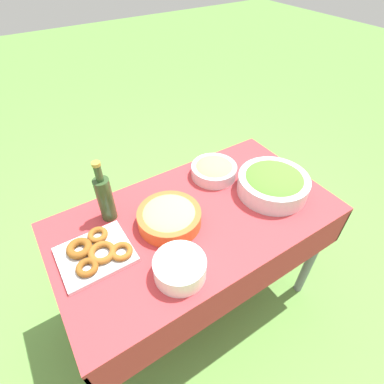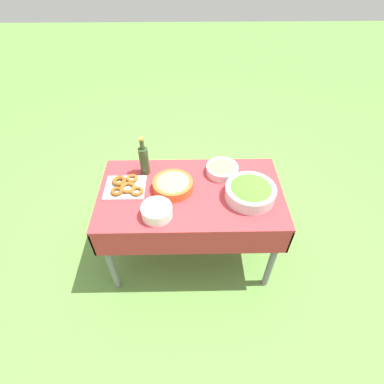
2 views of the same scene
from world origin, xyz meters
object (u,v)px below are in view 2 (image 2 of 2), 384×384
(salad_bowl, at_px, (250,191))
(olive_oil_bottle, at_px, (144,160))
(pasta_bowl, at_px, (173,184))
(bread_bowl, at_px, (222,169))
(donut_platter, at_px, (126,187))
(plate_stack, at_px, (157,211))

(salad_bowl, distance_m, olive_oil_bottle, 0.81)
(salad_bowl, bearing_deg, pasta_bowl, -10.03)
(pasta_bowl, height_order, olive_oil_bottle, olive_oil_bottle)
(bread_bowl, bearing_deg, donut_platter, 12.70)
(bread_bowl, bearing_deg, plate_stack, 42.13)
(plate_stack, distance_m, olive_oil_bottle, 0.46)
(olive_oil_bottle, height_order, bread_bowl, olive_oil_bottle)
(donut_platter, height_order, olive_oil_bottle, olive_oil_bottle)
(plate_stack, xyz_separation_m, olive_oil_bottle, (0.12, -0.44, 0.08))
(olive_oil_bottle, bearing_deg, bread_bowl, 178.33)
(salad_bowl, xyz_separation_m, olive_oil_bottle, (0.75, -0.28, 0.06))
(pasta_bowl, distance_m, bread_bowl, 0.41)
(donut_platter, xyz_separation_m, bread_bowl, (-0.71, -0.16, 0.02))
(salad_bowl, xyz_separation_m, bread_bowl, (0.17, -0.26, -0.02))
(olive_oil_bottle, bearing_deg, donut_platter, 54.31)
(donut_platter, height_order, bread_bowl, bread_bowl)
(bread_bowl, bearing_deg, salad_bowl, 122.76)
(pasta_bowl, bearing_deg, olive_oil_bottle, -40.88)
(donut_platter, xyz_separation_m, plate_stack, (-0.24, 0.26, 0.02))
(plate_stack, relative_size, bread_bowl, 0.85)
(plate_stack, bearing_deg, pasta_bowl, -111.08)
(pasta_bowl, xyz_separation_m, plate_stack, (0.10, 0.25, -0.00))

